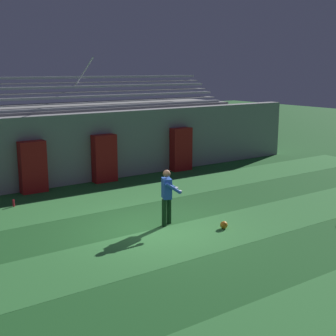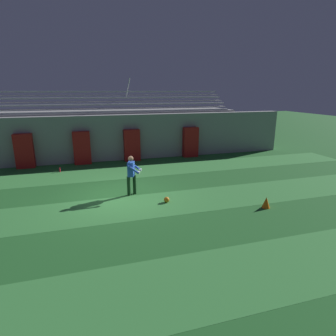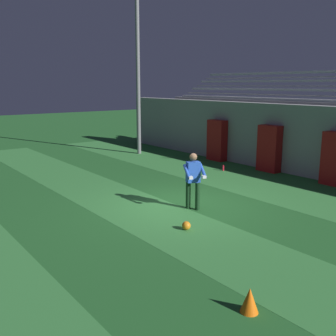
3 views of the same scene
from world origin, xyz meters
name	(u,v)px [view 2 (image 2 of 3)]	position (x,y,z in m)	size (l,w,h in m)	color
ground_plane	(121,196)	(0.00, 0.00, 0.00)	(80.00, 80.00, 0.00)	#236028
turf_stripe_near	(156,291)	(0.00, -6.00, 0.00)	(28.00, 2.36, 0.01)	#38843D
turf_stripe_mid	(125,208)	(0.00, -1.27, 0.00)	(28.00, 2.36, 0.01)	#38843D
turf_stripe_far	(113,173)	(0.00, 3.46, 0.00)	(28.00, 2.36, 0.01)	#38843D
back_wall	(106,138)	(0.00, 6.50, 1.40)	(24.00, 0.60, 2.80)	gray
padding_pillar_gate_left	(82,148)	(-1.48, 5.95, 0.97)	(0.98, 0.44, 1.94)	maroon
padding_pillar_gate_right	(132,145)	(1.48, 5.95, 0.97)	(0.98, 0.44, 1.94)	maroon
padding_pillar_far_left	(24,151)	(-4.58, 5.95, 0.97)	(0.98, 0.44, 1.94)	maroon
padding_pillar_far_right	(191,142)	(5.35, 5.95, 0.97)	(0.98, 0.44, 1.94)	maroon
bleacher_stand	(104,132)	(0.00, 8.49, 1.50)	(18.00, 3.35, 5.03)	gray
goalkeeper	(132,173)	(0.49, 0.03, 0.95)	(0.68, 0.70, 1.67)	#143319
soccer_ball	(167,200)	(1.64, -1.20, 0.11)	(0.22, 0.22, 0.22)	orange
traffic_cone	(266,202)	(5.06, -2.75, 0.21)	(0.30, 0.30, 0.42)	orange
water_bottle	(60,170)	(-2.69, 4.50, 0.12)	(0.07, 0.07, 0.24)	red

